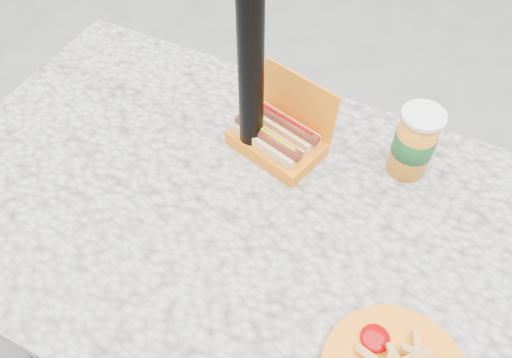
% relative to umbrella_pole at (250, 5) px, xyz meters
% --- Properties ---
extents(ground, '(60.00, 60.00, 0.00)m').
position_rel_umbrella_pole_xyz_m(ground, '(0.00, -0.16, -1.10)').
color(ground, slate).
extents(picnic_table, '(1.20, 0.80, 0.75)m').
position_rel_umbrella_pole_xyz_m(picnic_table, '(0.00, -0.16, -0.46)').
color(picnic_table, beige).
rests_on(picnic_table, ground).
extents(umbrella_pole, '(0.05, 0.05, 2.20)m').
position_rel_umbrella_pole_xyz_m(umbrella_pole, '(0.00, 0.00, 0.00)').
color(umbrella_pole, black).
rests_on(umbrella_pole, ground).
extents(hotdog_box, '(0.22, 0.18, 0.16)m').
position_rel_umbrella_pole_xyz_m(hotdog_box, '(0.05, 0.03, -0.32)').
color(hotdog_box, orange).
rests_on(hotdog_box, picnic_table).
extents(soda_cup, '(0.08, 0.08, 0.16)m').
position_rel_umbrella_pole_xyz_m(soda_cup, '(0.32, 0.09, -0.27)').
color(soda_cup, orange).
rests_on(soda_cup, picnic_table).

